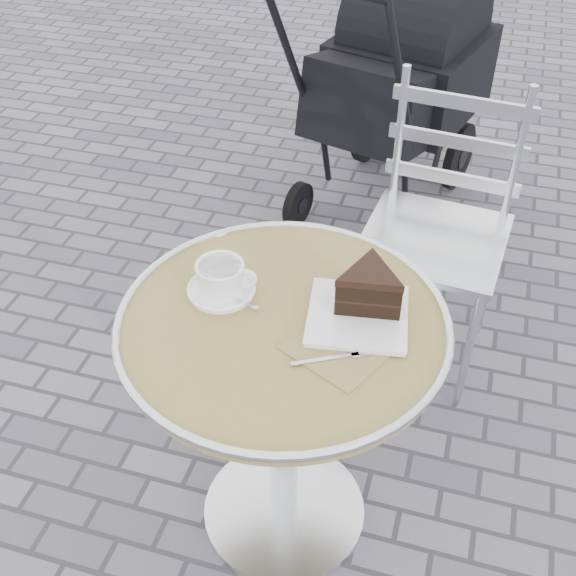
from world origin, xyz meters
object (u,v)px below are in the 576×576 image
(bistro_chair, at_px, (445,197))
(baby_stroller, at_px, (396,93))
(cake_plate_set, at_px, (366,296))
(cappuccino_set, at_px, (222,280))
(cafe_table, at_px, (283,373))

(bistro_chair, bearing_deg, baby_stroller, 114.27)
(cake_plate_set, bearing_deg, cappuccino_set, 175.03)
(bistro_chair, height_order, baby_stroller, baby_stroller)
(cake_plate_set, relative_size, bistro_chair, 0.37)
(cafe_table, bearing_deg, cappuccino_set, 162.09)
(cafe_table, relative_size, bistro_chair, 0.80)
(cake_plate_set, distance_m, bistro_chair, 0.79)
(cafe_table, bearing_deg, baby_stroller, 90.95)
(bistro_chair, bearing_deg, cappuccino_set, -113.04)
(cappuccino_set, xyz_separation_m, baby_stroller, (0.13, 1.61, -0.27))
(cafe_table, distance_m, baby_stroller, 1.66)
(cappuccino_set, height_order, bistro_chair, bistro_chair)
(cafe_table, relative_size, baby_stroller, 0.65)
(cake_plate_set, xyz_separation_m, baby_stroller, (-0.19, 1.59, -0.29))
(baby_stroller, bearing_deg, cafe_table, -73.67)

